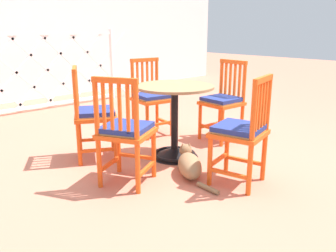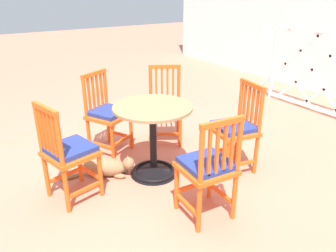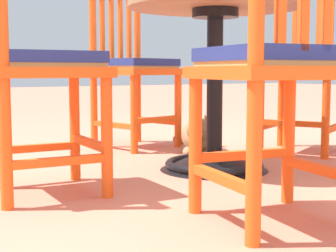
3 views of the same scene
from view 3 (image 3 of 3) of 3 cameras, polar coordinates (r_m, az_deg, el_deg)
name	(u,v)px [view 3 (image 3 of 3)]	position (r m, az deg, el deg)	size (l,w,h in m)	color
ground_plane	(206,167)	(2.43, 4.08, -4.41)	(24.00, 24.00, 0.00)	#C6755B
cafe_table	(214,106)	(2.34, 5.02, 2.18)	(0.76, 0.76, 0.73)	black
orange_chair_by_planter	(37,68)	(1.92, -13.92, 6.07)	(0.43, 0.43, 0.91)	#EA5619
orange_chair_at_corner	(280,67)	(1.53, 11.91, 6.19)	(0.46, 0.46, 0.91)	#EA5619
orange_chair_tucked_in	(304,69)	(2.95, 14.39, 5.96)	(0.54, 0.54, 0.91)	#EA5619
orange_chair_facing_out	(133,69)	(3.05, -3.75, 6.13)	(0.48, 0.48, 0.91)	#EA5619
tabby_cat	(200,136)	(2.81, 3.41, -1.06)	(0.43, 0.68, 0.23)	#8E704C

